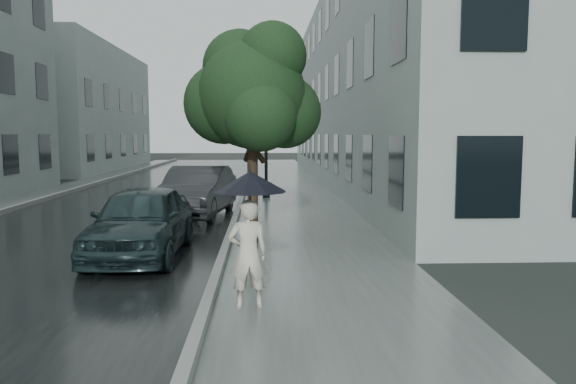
{
  "coord_description": "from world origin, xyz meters",
  "views": [
    {
      "loc": [
        -0.8,
        -8.54,
        2.4
      ],
      "look_at": [
        -0.34,
        1.88,
        1.3
      ],
      "focal_mm": 35.0,
      "sensor_mm": 36.0,
      "label": 1
    }
  ],
  "objects_px": {
    "pedestrian": "(248,254)",
    "lamp_post": "(262,110)",
    "street_tree": "(252,93)",
    "car_far": "(197,191)",
    "car_near": "(141,221)"
  },
  "relations": [
    {
      "from": "pedestrian",
      "to": "lamp_post",
      "type": "relative_size",
      "value": 0.26
    },
    {
      "from": "street_tree",
      "to": "car_far",
      "type": "relative_size",
      "value": 1.08
    },
    {
      "from": "street_tree",
      "to": "lamp_post",
      "type": "distance_m",
      "value": 8.49
    },
    {
      "from": "pedestrian",
      "to": "street_tree",
      "type": "xyz_separation_m",
      "value": [
        -0.02,
        4.74,
        2.49
      ]
    },
    {
      "from": "car_far",
      "to": "car_near",
      "type": "bearing_deg",
      "value": -88.18
    },
    {
      "from": "lamp_post",
      "to": "car_far",
      "type": "relative_size",
      "value": 1.29
    },
    {
      "from": "car_near",
      "to": "pedestrian",
      "type": "bearing_deg",
      "value": -56.57
    },
    {
      "from": "pedestrian",
      "to": "car_near",
      "type": "relative_size",
      "value": 0.37
    },
    {
      "from": "pedestrian",
      "to": "lamp_post",
      "type": "distance_m",
      "value": 13.45
    },
    {
      "from": "pedestrian",
      "to": "street_tree",
      "type": "bearing_deg",
      "value": -98.66
    },
    {
      "from": "pedestrian",
      "to": "car_near",
      "type": "xyz_separation_m",
      "value": [
        -2.17,
        3.36,
        -0.06
      ]
    },
    {
      "from": "pedestrian",
      "to": "car_far",
      "type": "bearing_deg",
      "value": -87.81
    },
    {
      "from": "lamp_post",
      "to": "car_near",
      "type": "distance_m",
      "value": 10.44
    },
    {
      "from": "street_tree",
      "to": "car_near",
      "type": "relative_size",
      "value": 1.16
    },
    {
      "from": "lamp_post",
      "to": "car_near",
      "type": "xyz_separation_m",
      "value": [
        -2.34,
        -9.86,
        -2.52
      ]
    }
  ]
}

